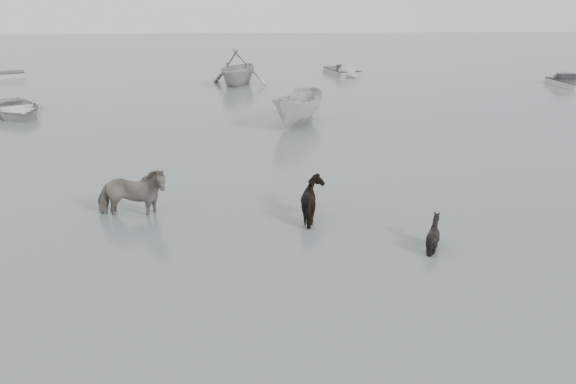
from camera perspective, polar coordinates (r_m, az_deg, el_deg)
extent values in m
plane|color=#566762|center=(13.53, -1.25, -7.07)|extent=(140.00, 140.00, 0.00)
imported|color=black|center=(16.40, -15.69, 0.51)|extent=(2.14, 1.04, 1.77)
imported|color=black|center=(15.71, 2.83, -0.42)|extent=(1.54, 1.66, 1.35)
imported|color=black|center=(14.51, 14.63, -3.44)|extent=(1.27, 1.21, 1.09)
imported|color=silver|center=(31.96, -26.10, 7.85)|extent=(5.40, 5.82, 0.98)
imported|color=#A7AAA7|center=(38.31, -5.10, 12.64)|extent=(5.46, 5.82, 2.46)
imported|color=#B9B9B4|center=(26.93, 1.10, 8.73)|extent=(3.45, 4.71, 1.71)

